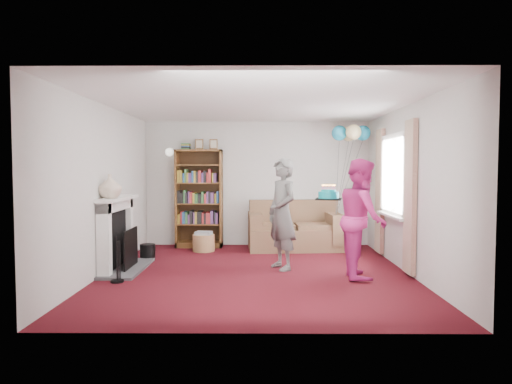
{
  "coord_description": "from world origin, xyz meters",
  "views": [
    {
      "loc": [
        0.05,
        -6.73,
        1.56
      ],
      "look_at": [
        -0.01,
        0.6,
        1.18
      ],
      "focal_mm": 32.0,
      "sensor_mm": 36.0,
      "label": 1
    }
  ],
  "objects_px": {
    "sofa": "(294,231)",
    "person_magenta": "(362,218)",
    "bookcase": "(199,199)",
    "birthday_cake": "(329,195)",
    "person_striped": "(282,214)"
  },
  "relations": [
    {
      "from": "sofa",
      "to": "bookcase",
      "type": "bearing_deg",
      "value": 169.09
    },
    {
      "from": "person_striped",
      "to": "person_magenta",
      "type": "distance_m",
      "value": 1.23
    },
    {
      "from": "sofa",
      "to": "person_magenta",
      "type": "relative_size",
      "value": 1.03
    },
    {
      "from": "person_magenta",
      "to": "birthday_cake",
      "type": "relative_size",
      "value": 4.66
    },
    {
      "from": "bookcase",
      "to": "person_striped",
      "type": "relative_size",
      "value": 1.24
    },
    {
      "from": "person_striped",
      "to": "birthday_cake",
      "type": "distance_m",
      "value": 0.78
    },
    {
      "from": "person_magenta",
      "to": "birthday_cake",
      "type": "distance_m",
      "value": 0.6
    },
    {
      "from": "person_striped",
      "to": "person_magenta",
      "type": "height_order",
      "value": "person_striped"
    },
    {
      "from": "bookcase",
      "to": "sofa",
      "type": "height_order",
      "value": "bookcase"
    },
    {
      "from": "person_striped",
      "to": "person_magenta",
      "type": "relative_size",
      "value": 1.01
    },
    {
      "from": "bookcase",
      "to": "sofa",
      "type": "distance_m",
      "value": 1.98
    },
    {
      "from": "bookcase",
      "to": "birthday_cake",
      "type": "xyz_separation_m",
      "value": [
        2.22,
        -2.27,
        0.22
      ]
    },
    {
      "from": "bookcase",
      "to": "person_magenta",
      "type": "distance_m",
      "value": 3.68
    },
    {
      "from": "sofa",
      "to": "person_magenta",
      "type": "bearing_deg",
      "value": -75.13
    },
    {
      "from": "sofa",
      "to": "person_striped",
      "type": "xyz_separation_m",
      "value": [
        -0.33,
        -1.81,
        0.51
      ]
    }
  ]
}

